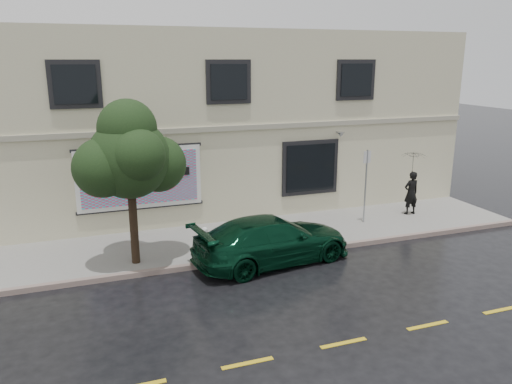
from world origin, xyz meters
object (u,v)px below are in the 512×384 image
object	(u,v)px
car	(272,240)
street_tree	(129,159)
pedestrian	(411,193)
fire_hydrant	(205,238)

from	to	relation	value
car	street_tree	size ratio (longest dim) A/B	1.14
car	pedestrian	bearing A→B (deg)	-79.46
street_tree	fire_hydrant	bearing A→B (deg)	8.91
car	street_tree	bearing A→B (deg)	67.16
pedestrian	street_tree	xyz separation A→B (m)	(-10.56, -1.30, 2.27)
fire_hydrant	pedestrian	bearing A→B (deg)	-16.18
street_tree	fire_hydrant	xyz separation A→B (m)	(2.18, 0.34, -2.75)
pedestrian	street_tree	distance (m)	10.88
car	pedestrian	xyz separation A→B (m)	(6.62, 2.30, 0.28)
street_tree	fire_hydrant	size ratio (longest dim) A/B	5.86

